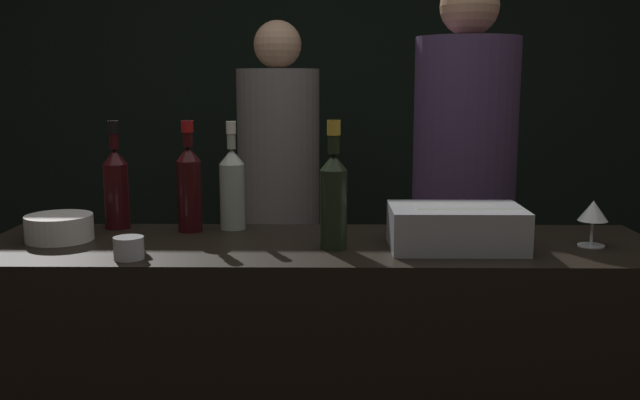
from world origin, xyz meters
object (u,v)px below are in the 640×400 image
wine_glass (593,213)px  white_wine_bottle (232,186)px  red_wine_bottle_black_foil (116,185)px  bowl_white (59,227)px  candle_votive (129,248)px  champagne_bottle (334,196)px  person_in_hoodie (279,189)px  person_blond_tee (463,197)px  ice_bin_with_bottles (456,226)px  red_wine_bottle_tall (189,185)px

wine_glass → white_wine_bottle: size_ratio=0.39×
red_wine_bottle_black_foil → bowl_white: bearing=-124.0°
red_wine_bottle_black_foil → wine_glass: bearing=-9.4°
candle_votive → champagne_bottle: (0.53, 0.12, 0.12)m
person_in_hoodie → white_wine_bottle: bearing=102.4°
white_wine_bottle → person_blond_tee: (0.79, 0.42, -0.10)m
ice_bin_with_bottles → person_in_hoodie: person_in_hoodie is taller
wine_glass → candle_votive: 1.26m
bowl_white → red_wine_bottle_tall: 0.39m
bowl_white → red_wine_bottle_tall: bearing=20.3°
red_wine_bottle_tall → person_blond_tee: (0.92, 0.46, -0.11)m
bowl_white → wine_glass: 1.51m
candle_votive → white_wine_bottle: white_wine_bottle is taller
candle_votive → bowl_white: bearing=140.7°
wine_glass → candle_votive: (-1.25, -0.16, -0.07)m
bowl_white → red_wine_bottle_black_foil: bearing=56.0°
white_wine_bottle → person_blond_tee: bearing=28.0°
wine_glass → person_in_hoodie: 1.57m
wine_glass → bowl_white: bearing=177.8°
wine_glass → champagne_bottle: champagne_bottle is taller
champagne_bottle → person_in_hoodie: 1.31m
red_wine_bottle_tall → candle_votive: bearing=-105.3°
bowl_white → person_blond_tee: 1.40m
champagne_bottle → candle_votive: bearing=-167.3°
person_blond_tee → champagne_bottle: bearing=-77.5°
bowl_white → candle_votive: bowl_white is taller
person_in_hoodie → red_wine_bottle_black_foil: bearing=83.1°
person_blond_tee → red_wine_bottle_black_foil: bearing=-112.5°
candle_votive → person_in_hoodie: size_ratio=0.05×
ice_bin_with_bottles → champagne_bottle: 0.35m
red_wine_bottle_tall → red_wine_bottle_black_foil: 0.24m
ice_bin_with_bottles → person_blond_tee: person_blond_tee is taller
bowl_white → candle_votive: (0.26, -0.21, -0.01)m
champagne_bottle → person_blond_tee: person_blond_tee is taller
ice_bin_with_bottles → candle_votive: ice_bin_with_bottles is taller
ice_bin_with_bottles → red_wine_bottle_black_foil: 1.04m
candle_votive → person_in_hoodie: 1.43m
ice_bin_with_bottles → wine_glass: bearing=4.1°
wine_glass → red_wine_bottle_tall: bearing=170.8°
red_wine_bottle_black_foil → person_blond_tee: 1.23m
white_wine_bottle → person_in_hoodie: (0.07, 1.02, -0.17)m
wine_glass → white_wine_bottle: 1.06m
ice_bin_with_bottles → champagne_bottle: champagne_bottle is taller
ice_bin_with_bottles → champagne_bottle: (-0.34, -0.01, 0.08)m
wine_glass → ice_bin_with_bottles: bearing=-175.9°
white_wine_bottle → champagne_bottle: (0.31, -0.26, 0.01)m
candle_votive → red_wine_bottle_black_foil: size_ratio=0.23×
person_in_hoodie → person_blond_tee: 0.94m
ice_bin_with_bottles → champagne_bottle: bearing=-178.6°
wine_glass → candle_votive: wine_glass is taller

